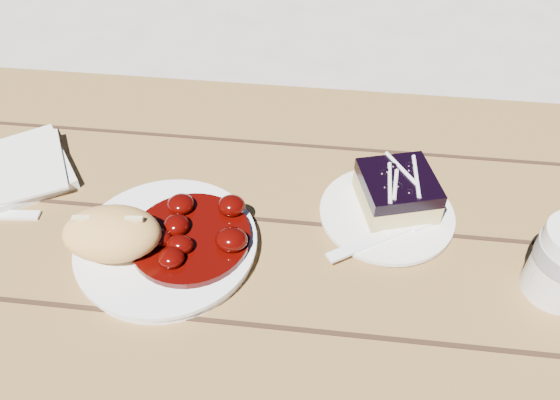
# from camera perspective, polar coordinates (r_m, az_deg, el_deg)

# --- Properties ---
(picnic_table) EXTENTS (2.00, 1.55, 0.75)m
(picnic_table) POSITION_cam_1_polar(r_m,az_deg,el_deg) (0.80, 3.88, -14.81)
(picnic_table) COLOR brown
(picnic_table) RESTS_ON ground
(main_plate) EXTENTS (0.22, 0.22, 0.02)m
(main_plate) POSITION_cam_1_polar(r_m,az_deg,el_deg) (0.69, -11.71, -4.71)
(main_plate) COLOR white
(main_plate) RESTS_ON picnic_table
(goulash_stew) EXTENTS (0.15, 0.15, 0.04)m
(goulash_stew) POSITION_cam_1_polar(r_m,az_deg,el_deg) (0.67, -9.49, -3.03)
(goulash_stew) COLOR #3B0402
(goulash_stew) RESTS_ON main_plate
(bread_roll) EXTENTS (0.12, 0.09, 0.06)m
(bread_roll) POSITION_cam_1_polar(r_m,az_deg,el_deg) (0.67, -17.12, -3.37)
(bread_roll) COLOR #E0A656
(bread_roll) RESTS_ON main_plate
(dessert_plate) EXTENTS (0.17, 0.17, 0.01)m
(dessert_plate) POSITION_cam_1_polar(r_m,az_deg,el_deg) (0.73, 11.04, -1.49)
(dessert_plate) COLOR white
(dessert_plate) RESTS_ON picnic_table
(blueberry_cake) EXTENTS (0.11, 0.11, 0.05)m
(blueberry_cake) POSITION_cam_1_polar(r_m,az_deg,el_deg) (0.72, 12.13, 0.97)
(blueberry_cake) COLOR #CEBC70
(blueberry_cake) RESTS_ON dessert_plate
(fork_dessert) EXTENTS (0.15, 0.11, 0.00)m
(fork_dessert) POSITION_cam_1_polar(r_m,az_deg,el_deg) (0.69, 9.56, -4.22)
(fork_dessert) COLOR white
(fork_dessert) RESTS_ON dessert_plate
(napkin_stack) EXTENTS (0.21, 0.21, 0.01)m
(napkin_stack) POSITION_cam_1_polar(r_m,az_deg,el_deg) (0.87, -26.20, 2.70)
(napkin_stack) COLOR white
(napkin_stack) RESTS_ON picnic_table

